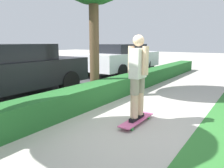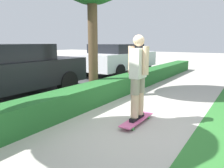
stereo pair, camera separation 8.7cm
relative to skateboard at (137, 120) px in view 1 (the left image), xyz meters
The scene contains 7 objects.
ground_plane 0.09m from the skateboard, 141.43° to the right, with size 60.00×60.00×0.00m, color #ADA89E.
street_asphalt 4.16m from the skateboard, 90.66° to the left, with size 18.01×5.00×0.01m.
hedge_row 1.57m from the skateboard, 91.75° to the left, with size 18.01×0.60×0.51m.
skateboard is the anchor object (origin of this frame).
skater_person 0.87m from the skateboard, 26.57° to the right, with size 0.49×0.41×1.61m.
parked_car_middle 3.85m from the skateboard, 93.70° to the left, with size 4.22×1.98×1.51m.
parked_car_rear 6.64m from the skateboard, 34.67° to the left, with size 4.56×2.11×1.46m.
Camera 1 is at (-3.56, -1.82, 1.57)m, focal length 35.00 mm.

